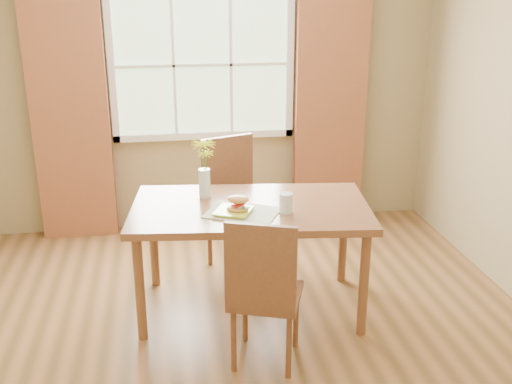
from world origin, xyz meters
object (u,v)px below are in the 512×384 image
Objects in this scene: chair_near at (264,288)px; water_glass at (286,204)px; chair_far at (233,198)px; flower_vase at (204,163)px; croissant_sandwich at (238,204)px; dining_table at (251,217)px.

water_glass is at bearing 86.03° from chair_near.
chair_far is 0.94m from water_glass.
chair_near is 2.33× the size of flower_vase.
croissant_sandwich is at bearing -114.75° from chair_far.
chair_far is at bearing 99.12° from dining_table.
dining_table is 1.73× the size of chair_near.
dining_table is 4.03× the size of flower_vase.
chair_near is 7.36× the size of water_glass.
chair_near is at bearing -109.89° from chair_far.
dining_table is at bearing -107.46° from chair_far.
chair_far is at bearing 105.29° from croissant_sandwich.
chair_near is (-0.03, -0.70, -0.16)m from dining_table.
flower_vase is at bearing 142.57° from water_glass.
chair_near is at bearing -62.51° from croissant_sandwich.
chair_far is 0.71m from flower_vase.
flower_vase is (-0.29, 0.22, 0.33)m from dining_table.
dining_table is 12.74× the size of water_glass.
croissant_sandwich is (-0.10, -0.14, 0.15)m from dining_table.
chair_far reaches higher than water_glass.
chair_far is 8.00× the size of water_glass.
croissant_sandwich is at bearing -62.44° from flower_vase.
flower_vase is at bearing 125.68° from chair_near.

